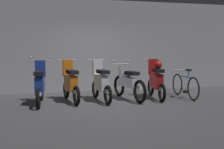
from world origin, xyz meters
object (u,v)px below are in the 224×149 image
motorbike_slot_4 (156,80)px  motorbike_slot_0 (40,85)px  bicycle (185,86)px  motorbike_slot_2 (101,83)px  motorbike_slot_1 (71,83)px  motorbike_slot_3 (128,83)px

motorbike_slot_4 → motorbike_slot_0: bearing=-179.2°
bicycle → motorbike_slot_2: bearing=178.7°
motorbike_slot_4 → motorbike_slot_2: bearing=-180.0°
motorbike_slot_0 → motorbike_slot_1: (0.84, 0.17, -0.00)m
motorbike_slot_3 → motorbike_slot_2: bearing=-176.0°
motorbike_slot_0 → motorbike_slot_2: size_ratio=1.00×
motorbike_slot_0 → motorbike_slot_3: size_ratio=0.87×
motorbike_slot_3 → bicycle: size_ratio=1.12×
motorbike_slot_1 → motorbike_slot_2: (0.85, -0.12, 0.00)m
motorbike_slot_3 → motorbike_slot_4: (0.85, -0.06, 0.07)m
motorbike_slot_1 → bicycle: 3.49m
motorbike_slot_1 → motorbike_slot_4: (2.55, -0.12, 0.04)m
motorbike_slot_3 → bicycle: 1.80m
motorbike_slot_2 → motorbike_slot_3: bearing=4.0°
motorbike_slot_0 → motorbike_slot_3: 2.53m
motorbike_slot_2 → motorbike_slot_4: (1.70, 0.00, 0.04)m
motorbike_slot_2 → bicycle: size_ratio=0.97×
motorbike_slot_1 → motorbike_slot_3: (1.69, -0.06, -0.03)m
motorbike_slot_1 → motorbike_slot_2: size_ratio=1.00×
motorbike_slot_0 → bicycle: (4.32, -0.01, -0.17)m
motorbike_slot_1 → motorbike_slot_2: 0.86m
motorbike_slot_0 → bicycle: motorbike_slot_0 is taller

